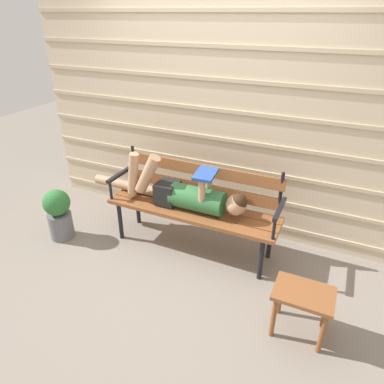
{
  "coord_description": "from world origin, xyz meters",
  "views": [
    {
      "loc": [
        1.2,
        -2.51,
        2.14
      ],
      "look_at": [
        0.0,
        0.07,
        0.63
      ],
      "focal_mm": 32.18,
      "sensor_mm": 36.0,
      "label": 1
    }
  ],
  "objects_px": {
    "park_bench": "(195,201)",
    "reclining_person": "(183,193)",
    "footstool": "(303,300)",
    "potted_plant": "(59,213)"
  },
  "relations": [
    {
      "from": "park_bench",
      "to": "potted_plant",
      "type": "bearing_deg",
      "value": -160.07
    },
    {
      "from": "park_bench",
      "to": "footstool",
      "type": "height_order",
      "value": "park_bench"
    },
    {
      "from": "reclining_person",
      "to": "footstool",
      "type": "relative_size",
      "value": 4.07
    },
    {
      "from": "park_bench",
      "to": "potted_plant",
      "type": "xyz_separation_m",
      "value": [
        -1.32,
        -0.48,
        -0.21
      ]
    },
    {
      "from": "footstool",
      "to": "potted_plant",
      "type": "xyz_separation_m",
      "value": [
        -2.48,
        0.19,
        -0.02
      ]
    },
    {
      "from": "footstool",
      "to": "potted_plant",
      "type": "distance_m",
      "value": 2.49
    },
    {
      "from": "park_bench",
      "to": "reclining_person",
      "type": "height_order",
      "value": "reclining_person"
    },
    {
      "from": "reclining_person",
      "to": "footstool",
      "type": "distance_m",
      "value": 1.42
    },
    {
      "from": "potted_plant",
      "to": "reclining_person",
      "type": "bearing_deg",
      "value": 18.57
    },
    {
      "from": "reclining_person",
      "to": "footstool",
      "type": "xyz_separation_m",
      "value": [
        1.25,
        -0.61,
        -0.29
      ]
    }
  ]
}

